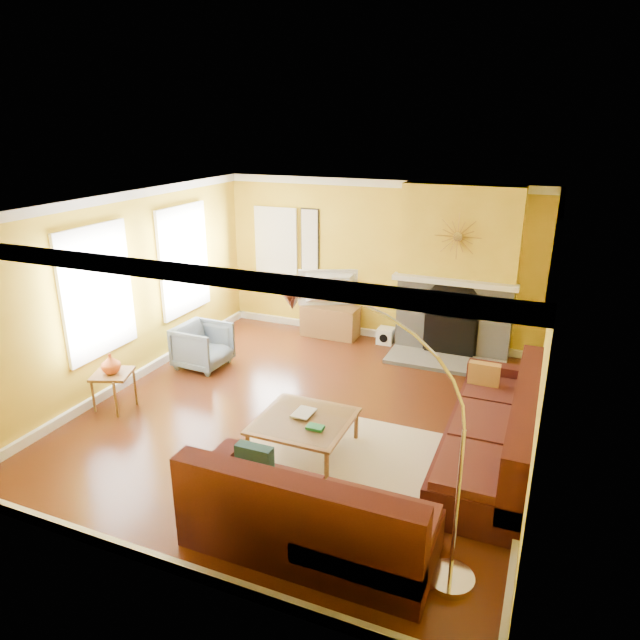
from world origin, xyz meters
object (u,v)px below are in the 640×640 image
at_px(media_console, 330,321).
at_px(armchair, 203,346).
at_px(sectional_sofa, 392,430).
at_px(side_table, 114,391).
at_px(arc_lamp, 380,441).
at_px(coffee_table, 304,435).

xyz_separation_m(media_console, armchair, (-1.31, -1.98, 0.07)).
xyz_separation_m(sectional_sofa, media_console, (-2.09, 3.47, -0.18)).
height_order(media_console, side_table, media_console).
relative_size(side_table, arc_lamp, 0.22).
bearing_deg(coffee_table, armchair, 146.68).
xyz_separation_m(side_table, arc_lamp, (3.99, -1.32, 0.93)).
bearing_deg(side_table, sectional_sofa, 1.72).
distance_m(media_console, side_table, 3.93).
bearing_deg(coffee_table, media_console, 107.03).
xyz_separation_m(sectional_sofa, armchair, (-3.41, 1.49, -0.11)).
xyz_separation_m(sectional_sofa, side_table, (-3.72, -0.11, -0.19)).
bearing_deg(armchair, side_table, 171.13).
height_order(sectional_sofa, armchair, sectional_sofa).
relative_size(sectional_sofa, arc_lamp, 1.64).
bearing_deg(armchair, coffee_table, -121.21).
distance_m(coffee_table, armchair, 2.88).
bearing_deg(armchair, arc_lamp, -126.36).
height_order(sectional_sofa, coffee_table, sectional_sofa).
bearing_deg(side_table, armchair, 79.02).
relative_size(media_console, arc_lamp, 0.41).
height_order(media_console, arc_lamp, arc_lamp).
distance_m(coffee_table, side_table, 2.71).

